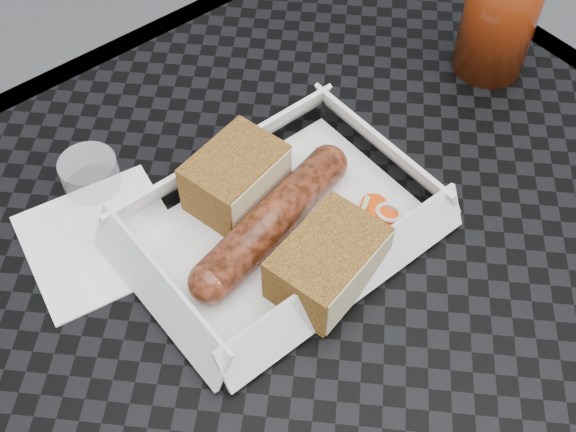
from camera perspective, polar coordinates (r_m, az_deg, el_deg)
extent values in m
cube|color=black|center=(0.57, 4.24, -8.65)|extent=(0.80, 0.80, 0.01)
cube|color=black|center=(0.79, -15.23, 10.93)|extent=(0.80, 0.03, 0.03)
cylinder|color=black|center=(1.16, 4.54, 4.07)|extent=(0.03, 0.03, 0.73)
cube|color=white|center=(0.60, -0.60, -1.02)|extent=(0.22, 0.15, 0.00)
cylinder|color=maroon|center=(0.59, -1.24, -0.30)|extent=(0.16, 0.07, 0.03)
sphere|color=maroon|center=(0.62, 3.15, 4.08)|extent=(0.03, 0.03, 0.03)
sphere|color=maroon|center=(0.56, -6.19, -5.23)|extent=(0.03, 0.03, 0.03)
cube|color=brown|center=(0.61, -4.15, 3.03)|extent=(0.09, 0.07, 0.05)
cube|color=brown|center=(0.56, 3.15, -3.70)|extent=(0.10, 0.08, 0.05)
cylinder|color=#EC420A|center=(0.61, 6.59, 0.16)|extent=(0.02, 0.02, 0.00)
torus|color=white|center=(0.61, 7.52, 0.23)|extent=(0.02, 0.02, 0.00)
cube|color=#B2D17F|center=(0.62, 7.21, 0.80)|extent=(0.02, 0.02, 0.00)
cube|color=white|center=(0.62, -14.50, -1.82)|extent=(0.14, 0.14, 0.00)
cylinder|color=silver|center=(0.65, -15.36, 3.22)|extent=(0.05, 0.05, 0.03)
cylinder|color=#621E08|center=(0.73, 16.57, 15.47)|extent=(0.07, 0.07, 0.14)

